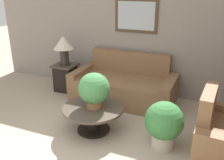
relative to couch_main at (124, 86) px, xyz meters
The scene contains 7 objects.
wall_back 1.15m from the couch_main, 78.17° to the left, with size 7.05×0.09×2.60m.
couch_main is the anchor object (origin of this frame).
coffee_table 1.29m from the couch_main, 92.16° to the right, with size 0.97×0.97×0.42m.
side_table 1.37m from the couch_main, behind, with size 0.48×0.48×0.60m.
table_lamp 1.55m from the couch_main, behind, with size 0.44×0.44×0.63m.
potted_plant_on_table 1.35m from the couch_main, 91.18° to the right, with size 0.49×0.49×0.56m.
potted_plant_floor 1.69m from the couch_main, 50.05° to the right, with size 0.56×0.56×0.71m.
Camera 1 is at (1.48, -1.88, 2.23)m, focal length 40.00 mm.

